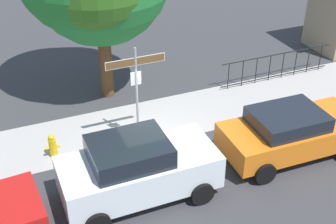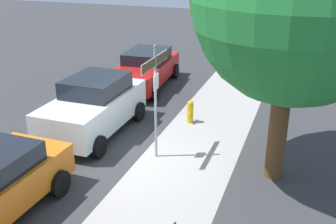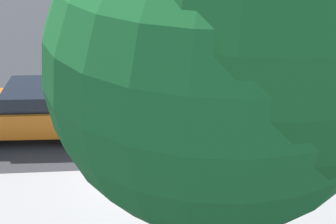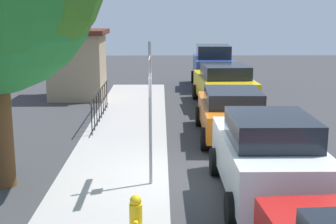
{
  "view_description": "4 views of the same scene",
  "coord_description": "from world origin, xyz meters",
  "px_view_note": "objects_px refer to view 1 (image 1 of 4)",
  "views": [
    {
      "loc": [
        -4.05,
        -10.78,
        8.31
      ],
      "look_at": [
        0.37,
        -0.18,
        1.2
      ],
      "focal_mm": 48.65,
      "sensor_mm": 36.0,
      "label": 1
    },
    {
      "loc": [
        8.9,
        4.1,
        5.4
      ],
      "look_at": [
        -0.0,
        0.89,
        1.56
      ],
      "focal_mm": 42.84,
      "sensor_mm": 36.0,
      "label": 2
    },
    {
      "loc": [
        0.58,
        9.55,
        6.82
      ],
      "look_at": [
        -0.04,
        -0.03,
        1.62
      ],
      "focal_mm": 48.29,
      "sensor_mm": 36.0,
      "label": 3
    },
    {
      "loc": [
        -10.56,
        0.17,
        3.82
      ],
      "look_at": [
        -0.6,
        0.02,
        1.68
      ],
      "focal_mm": 51.35,
      "sensor_mm": 36.0,
      "label": 4
    }
  ],
  "objects_px": {
    "street_sign": "(136,78)",
    "car_white": "(137,169)",
    "fire_hydrant": "(53,146)",
    "car_orange": "(291,132)"
  },
  "relations": [
    {
      "from": "street_sign",
      "to": "car_orange",
      "type": "relative_size",
      "value": 0.74
    },
    {
      "from": "car_white",
      "to": "fire_hydrant",
      "type": "height_order",
      "value": "car_white"
    },
    {
      "from": "car_orange",
      "to": "fire_hydrant",
      "type": "bearing_deg",
      "value": 160.02
    },
    {
      "from": "fire_hydrant",
      "to": "car_orange",
      "type": "bearing_deg",
      "value": -21.36
    },
    {
      "from": "car_white",
      "to": "fire_hydrant",
      "type": "xyz_separation_m",
      "value": [
        -1.76,
        2.59,
        -0.52
      ]
    },
    {
      "from": "car_orange",
      "to": "street_sign",
      "type": "bearing_deg",
      "value": 150.42
    },
    {
      "from": "street_sign",
      "to": "car_white",
      "type": "xyz_separation_m",
      "value": [
        -0.85,
        -2.39,
        -1.3
      ]
    },
    {
      "from": "car_orange",
      "to": "fire_hydrant",
      "type": "height_order",
      "value": "car_orange"
    },
    {
      "from": "car_white",
      "to": "car_orange",
      "type": "relative_size",
      "value": 0.95
    },
    {
      "from": "street_sign",
      "to": "fire_hydrant",
      "type": "height_order",
      "value": "street_sign"
    }
  ]
}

